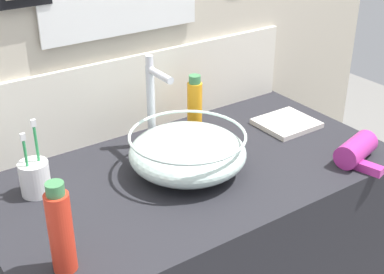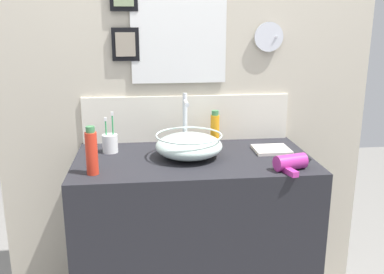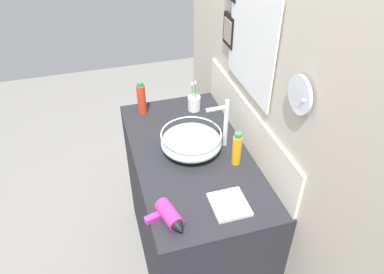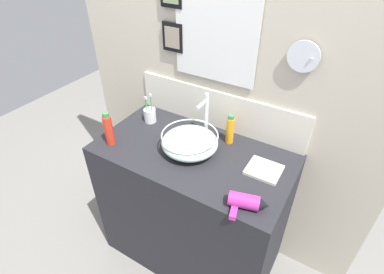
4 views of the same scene
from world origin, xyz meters
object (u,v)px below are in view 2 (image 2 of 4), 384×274
glass_bowl_sink (189,145)px  soap_dispenser (92,152)px  hand_towel (271,150)px  faucet (185,117)px  toothbrush_cup (110,143)px  shampoo_bottle (215,129)px  hair_drier (293,162)px

glass_bowl_sink → soap_dispenser: 0.46m
soap_dispenser → hand_towel: soap_dispenser is taller
glass_bowl_sink → faucet: (0.00, 0.18, 0.10)m
hand_towel → faucet: bearing=163.9°
faucet → glass_bowl_sink: bearing=-90.0°
faucet → toothbrush_cup: (-0.38, -0.05, -0.11)m
shampoo_bottle → soap_dispenser: bearing=-147.7°
shampoo_bottle → soap_dispenser: size_ratio=0.89×
faucet → hair_drier: 0.60m
hair_drier → hand_towel: hair_drier is taller
hair_drier → soap_dispenser: bearing=177.3°
hair_drier → soap_dispenser: size_ratio=0.92×
faucet → hand_towel: (0.42, -0.12, -0.15)m
soap_dispenser → shampoo_bottle: bearing=32.3°
toothbrush_cup → shampoo_bottle: 0.54m
hand_towel → glass_bowl_sink: bearing=-172.5°
hair_drier → toothbrush_cup: 0.88m
glass_bowl_sink → faucet: faucet is taller
shampoo_bottle → hand_towel: shampoo_bottle is taller
hand_towel → hair_drier: bearing=-86.8°
hair_drier → hand_towel: (-0.02, 0.27, -0.02)m
glass_bowl_sink → toothbrush_cup: size_ratio=1.56×
hair_drier → hand_towel: bearing=93.2°
glass_bowl_sink → shampoo_bottle: 0.25m
glass_bowl_sink → faucet: bearing=90.0°
glass_bowl_sink → faucet: size_ratio=1.14×
shampoo_bottle → glass_bowl_sink: bearing=-129.1°
shampoo_bottle → soap_dispenser: soap_dispenser is taller
faucet → shampoo_bottle: faucet is taller
glass_bowl_sink → hair_drier: glass_bowl_sink is taller
soap_dispenser → hand_towel: bearing=15.4°
faucet → soap_dispenser: (-0.43, -0.35, -0.06)m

